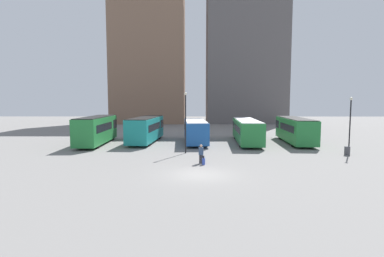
% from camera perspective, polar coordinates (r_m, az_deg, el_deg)
% --- Properties ---
extents(ground_plane, '(160.00, 160.00, 0.00)m').
position_cam_1_polar(ground_plane, '(21.36, 1.52, -8.77)').
color(ground_plane, slate).
extents(building_block_left, '(16.81, 12.39, 30.61)m').
position_cam_1_polar(building_block_left, '(74.24, -8.14, 13.04)').
color(building_block_left, '#7F604C').
rests_on(building_block_left, ground_plane).
extents(building_block_right, '(18.36, 11.27, 38.69)m').
position_cam_1_polar(building_block_right, '(75.15, 10.15, 16.03)').
color(building_block_right, '#5B5656').
rests_on(building_block_right, ground_plane).
extents(bus_0, '(2.75, 10.44, 3.33)m').
position_cam_1_polar(bus_0, '(37.79, -17.67, -0.12)').
color(bus_0, '#237A38').
rests_on(bus_0, ground_plane).
extents(bus_1, '(3.36, 10.65, 3.15)m').
position_cam_1_polar(bus_1, '(38.23, -8.74, -0.01)').
color(bus_1, '#19847F').
rests_on(bus_1, ground_plane).
extents(bus_2, '(3.05, 10.08, 2.80)m').
position_cam_1_polar(bus_2, '(37.17, 0.65, -0.38)').
color(bus_2, '#1E56A3').
rests_on(bus_2, ground_plane).
extents(bus_3, '(3.25, 11.90, 2.87)m').
position_cam_1_polar(bus_3, '(37.82, 10.37, -0.30)').
color(bus_3, '#237A38').
rests_on(bus_3, ground_plane).
extents(bus_4, '(3.30, 11.01, 3.10)m').
position_cam_1_polar(bus_4, '(39.27, 18.99, -0.13)').
color(bus_4, '#237A38').
rests_on(bus_4, ground_plane).
extents(traveler, '(0.44, 0.44, 1.58)m').
position_cam_1_polar(traveler, '(24.92, 1.73, -4.53)').
color(traveler, black).
rests_on(traveler, ground_plane).
extents(suitcase, '(0.26, 0.46, 0.76)m').
position_cam_1_polar(suitcase, '(24.59, 2.24, -6.26)').
color(suitcase, '#334CB2').
rests_on(suitcase, ground_plane).
extents(lamp_post_0, '(0.28, 0.28, 6.03)m').
position_cam_1_polar(lamp_post_0, '(29.48, -1.24, 2.04)').
color(lamp_post_0, black).
rests_on(lamp_post_0, ground_plane).
extents(lamp_post_1, '(0.28, 0.28, 5.54)m').
position_cam_1_polar(lamp_post_1, '(32.65, 27.90, 1.30)').
color(lamp_post_1, black).
rests_on(lamp_post_1, ground_plane).
extents(trash_bin, '(0.52, 0.52, 0.85)m').
position_cam_1_polar(trash_bin, '(32.34, 27.46, -3.79)').
color(trash_bin, '#47474C').
rests_on(trash_bin, ground_plane).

